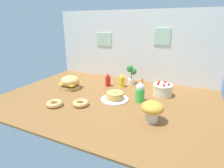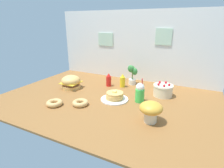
{
  "view_description": "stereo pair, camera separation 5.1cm",
  "coord_description": "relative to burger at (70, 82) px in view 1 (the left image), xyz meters",
  "views": [
    {
      "loc": [
        0.88,
        -1.73,
        0.85
      ],
      "look_at": [
        0.05,
        0.04,
        0.18
      ],
      "focal_mm": 28.77,
      "sensor_mm": 36.0,
      "label": 1
    },
    {
      "loc": [
        0.92,
        -1.7,
        0.85
      ],
      "look_at": [
        0.05,
        0.04,
        0.18
      ],
      "focal_mm": 28.77,
      "sensor_mm": 36.0,
      "label": 2
    }
  ],
  "objects": [
    {
      "name": "pancake_stack",
      "position": [
        0.7,
        -0.09,
        -0.05
      ],
      "size": [
        0.32,
        0.32,
        0.11
      ],
      "color": "white",
      "rests_on": "ground_plane"
    },
    {
      "name": "donut_pink_glaze",
      "position": [
        0.18,
        -0.51,
        -0.06
      ],
      "size": [
        0.17,
        0.17,
        0.05
      ],
      "color": "tan",
      "rests_on": "ground_plane"
    },
    {
      "name": "potted_plant",
      "position": [
        0.68,
        0.52,
        0.07
      ],
      "size": [
        0.14,
        0.11,
        0.28
      ],
      "color": "white",
      "rests_on": "ground_plane"
    },
    {
      "name": "ketchup_bottle",
      "position": [
        0.42,
        0.3,
        0.0
      ],
      "size": [
        0.07,
        0.07,
        0.19
      ],
      "color": "red",
      "rests_on": "ground_plane"
    },
    {
      "name": "ground_plane",
      "position": [
        0.6,
        -0.1,
        -0.09
      ],
      "size": [
        2.49,
        1.73,
        0.02
      ],
      "primitive_type": "cube",
      "color": "brown"
    },
    {
      "name": "back_wall",
      "position": [
        0.6,
        0.76,
        0.43
      ],
      "size": [
        2.49,
        0.04,
        1.02
      ],
      "color": "silver",
      "rests_on": "ground_plane"
    },
    {
      "name": "donut_chocolate",
      "position": [
        0.43,
        -0.38,
        -0.06
      ],
      "size": [
        0.17,
        0.17,
        0.05
      ],
      "color": "tan",
      "rests_on": "ground_plane"
    },
    {
      "name": "burger",
      "position": [
        0.0,
        0.0,
        0.0
      ],
      "size": [
        0.25,
        0.25,
        0.18
      ],
      "color": "#DBA859",
      "rests_on": "ground_plane"
    },
    {
      "name": "cream_soda_cup",
      "position": [
        0.97,
        -0.01,
        0.02
      ],
      "size": [
        0.1,
        0.1,
        0.28
      ],
      "color": "green",
      "rests_on": "ground_plane"
    },
    {
      "name": "mustard_bottle",
      "position": [
        0.6,
        0.36,
        0.0
      ],
      "size": [
        0.07,
        0.07,
        0.19
      ],
      "color": "yellow",
      "rests_on": "ground_plane"
    },
    {
      "name": "layer_cake",
      "position": [
        1.17,
        0.28,
        -0.01
      ],
      "size": [
        0.23,
        0.23,
        0.17
      ],
      "color": "beige",
      "rests_on": "ground_plane"
    },
    {
      "name": "mushroom_stool",
      "position": [
        1.19,
        -0.38,
        0.04
      ],
      "size": [
        0.21,
        0.21,
        0.2
      ],
      "color": "beige",
      "rests_on": "ground_plane"
    }
  ]
}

